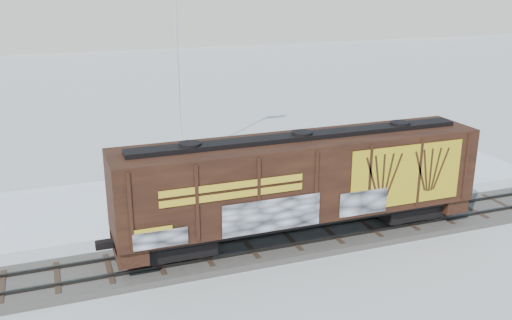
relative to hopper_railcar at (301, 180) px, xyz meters
name	(u,v)px	position (x,y,z in m)	size (l,w,h in m)	color
ground	(248,251)	(-2.46, 0.01, -3.03)	(500.00, 500.00, 0.00)	white
rail_track	(248,248)	(-2.46, 0.01, -2.88)	(50.00, 3.40, 0.43)	#59544C
parking_strip	(203,193)	(-2.46, 7.51, -3.01)	(40.00, 8.00, 0.03)	white
hopper_railcar	(301,180)	(0.00, 0.00, 0.00)	(16.40, 3.06, 4.70)	black
flagpole	(181,90)	(-2.08, 13.86, 1.65)	(2.30, 0.90, 12.45)	silver
car_silver	(169,197)	(-4.73, 5.94, -2.32)	(1.60, 3.99, 1.36)	#B1B3B9
car_white	(246,172)	(0.24, 8.03, -2.22)	(1.63, 4.68, 1.54)	white
car_dark	(250,182)	(-0.10, 6.34, -2.26)	(2.07, 5.08, 1.48)	black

